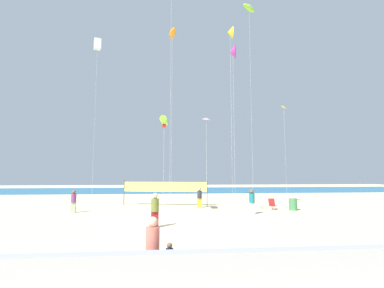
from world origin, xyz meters
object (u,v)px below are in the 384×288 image
kite_magenta_delta (233,52)px  kite_pink_diamond (206,120)px  mother_figure (153,245)px  kite_yellow_delta (230,33)px  beach_handbag (263,208)px  kite_lime_tube (164,121)px  beachgoer_charcoal_shirt (200,197)px  toddler_figure (170,259)px  volleyball_net (165,188)px  trash_barrel (293,204)px  beachgoer_plum_shirt (74,200)px  kite_white_box (98,44)px  kite_yellow_diamond (284,109)px  folding_beach_chair (272,204)px  beachgoer_teal_shirt (252,201)px  kite_blue_diamond (171,5)px  kite_orange_inflatable (172,34)px  kite_lime_inflatable (249,9)px  beachgoer_olive_shirt (155,209)px

kite_magenta_delta → kite_pink_diamond: kite_magenta_delta is taller
mother_figure → kite_yellow_delta: 20.50m
beach_handbag → kite_yellow_delta: 14.95m
beach_handbag → kite_lime_tube: 10.89m
beachgoer_charcoal_shirt → beach_handbag: bearing=75.5°
toddler_figure → volleyball_net: volleyball_net is taller
trash_barrel → volleyball_net: (-10.36, 4.45, 1.17)m
beachgoer_plum_shirt → volleyball_net: volleyball_net is taller
toddler_figure → beach_handbag: 16.83m
kite_white_box → kite_yellow_diamond: size_ratio=1.79×
folding_beach_chair → kite_lime_tube: (-8.95, -2.14, 6.35)m
kite_yellow_delta → kite_yellow_diamond: (7.69, 7.17, -4.66)m
beachgoer_teal_shirt → kite_white_box: (-14.48, 12.25, 17.22)m
kite_blue_diamond → kite_orange_inflatable: (0.31, 8.46, 1.78)m
kite_pink_diamond → kite_blue_diamond: 11.54m
kite_lime_tube → kite_lime_inflatable: bearing=37.0°
beachgoer_olive_shirt → kite_orange_inflatable: size_ratio=0.09×
kite_blue_diamond → kite_magenta_delta: bearing=10.8°
kite_pink_diamond → kite_magenta_delta: bearing=54.0°
kite_magenta_delta → beachgoer_plum_shirt: bearing=-172.1°
kite_orange_inflatable → beachgoer_charcoal_shirt: bearing=-71.2°
kite_magenta_delta → kite_white_box: (-14.20, 8.44, 4.10)m
beachgoer_olive_shirt → beachgoer_plum_shirt: bearing=-136.3°
beachgoer_charcoal_shirt → kite_orange_inflatable: 19.83m
kite_white_box → beachgoer_olive_shirt: bearing=-65.8°
beachgoer_charcoal_shirt → beachgoer_plum_shirt: 10.21m
folding_beach_chair → kite_magenta_delta: size_ratio=0.06×
toddler_figure → kite_magenta_delta: kite_magenta_delta is taller
beach_handbag → beachgoer_plum_shirt: bearing=-177.5°
beachgoer_teal_shirt → kite_blue_diamond: (-5.99, 2.73, 16.65)m
beachgoer_teal_shirt → beach_handbag: beachgoer_teal_shirt is taller
folding_beach_chair → kite_pink_diamond: bearing=-125.8°
kite_lime_tube → kite_orange_inflatable: bearing=85.8°
trash_barrel → beachgoer_plum_shirt: bearing=179.2°
folding_beach_chair → kite_white_box: (-16.95, 9.87, 17.71)m
kite_lime_tube → kite_pink_diamond: bearing=-13.7°
kite_magenta_delta → mother_figure: bearing=-111.8°
kite_yellow_diamond → kite_lime_tube: bearing=-146.6°
beachgoer_olive_shirt → folding_beach_chair: (9.38, 6.93, -0.53)m
folding_beach_chair → kite_lime_tube: size_ratio=0.12×
volleyball_net → trash_barrel: bearing=-23.3°
beachgoer_charcoal_shirt → kite_lime_inflatable: size_ratio=0.08×
beachgoer_charcoal_shirt → beach_handbag: size_ratio=5.83×
beachgoer_charcoal_shirt → kite_lime_tube: (-3.14, -4.09, 5.88)m
beachgoer_charcoal_shirt → kite_blue_diamond: kite_blue_diamond is taller
beachgoer_plum_shirt → kite_magenta_delta: kite_magenta_delta is taller
toddler_figure → mother_figure: bearing=-135.4°
toddler_figure → kite_lime_tube: bearing=122.2°
folding_beach_chair → kite_yellow_delta: size_ratio=0.06×
volleyball_net → kite_pink_diamond: 9.01m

